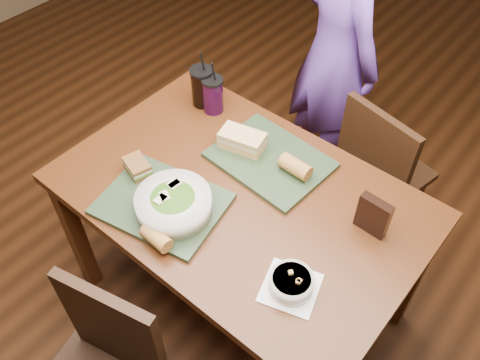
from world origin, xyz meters
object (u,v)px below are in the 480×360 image
object	(u,v)px
sandwich_near	(137,167)
baguette_far	(295,167)
tray_near	(162,204)
baguette_near	(156,238)
sandwich_far	(242,140)
cup_berry	(213,95)
chip_bag	(373,216)
dining_table	(240,209)
chair_far	(377,169)
salad_bowl	(174,203)
tray_far	(270,160)
diner	(335,54)
soup_bowl	(291,283)
cup_cola	(202,87)

from	to	relation	value
sandwich_near	baguette_far	distance (m)	0.57
tray_near	baguette_near	size ratio (longest dim) A/B	3.92
sandwich_near	sandwich_far	world-z (taller)	sandwich_far
cup_berry	baguette_near	bearing A→B (deg)	-63.02
sandwich_far	chip_bag	size ratio (longest dim) A/B	1.29
dining_table	chair_far	world-z (taller)	chair_far
sandwich_near	chair_far	bearing A→B (deg)	56.41
baguette_far	cup_berry	xyz separation A→B (m)	(-0.48, 0.09, 0.03)
cup_berry	dining_table	bearing A→B (deg)	-36.60
dining_table	salad_bowl	xyz separation A→B (m)	(-0.11, -0.22, 0.15)
sandwich_near	baguette_near	size ratio (longest dim) A/B	1.13
tray_far	chip_bag	size ratio (longest dim) A/B	2.90
sandwich_far	baguette_near	distance (m)	0.53
diner	cup_berry	xyz separation A→B (m)	(-0.16, -0.68, 0.08)
soup_bowl	sandwich_near	size ratio (longest dim) A/B	1.73
tray_far	cup_cola	world-z (taller)	cup_cola
chip_bag	sandwich_near	bearing A→B (deg)	-155.50
chip_bag	baguette_near	bearing A→B (deg)	-132.81
chair_far	cup_berry	size ratio (longest dim) A/B	3.50
dining_table	tray_far	world-z (taller)	tray_far
chair_far	diner	distance (m)	0.59
dining_table	diner	distance (m)	0.99
dining_table	salad_bowl	size ratio (longest dim) A/B	5.03
sandwich_far	cup_berry	distance (m)	0.27
cup_cola	chair_far	bearing A→B (deg)	30.99
baguette_near	cup_berry	world-z (taller)	cup_berry
sandwich_far	chip_bag	distance (m)	0.57
cup_berry	chip_bag	distance (m)	0.83
cup_cola	salad_bowl	bearing A→B (deg)	-56.47
sandwich_far	cup_berry	world-z (taller)	cup_berry
dining_table	baguette_near	distance (m)	0.38
tray_near	cup_cola	xyz separation A→B (m)	(-0.27, 0.51, 0.08)
sandwich_near	baguette_far	bearing A→B (deg)	39.35
sandwich_near	cup_cola	world-z (taller)	cup_cola
tray_far	sandwich_far	xyz separation A→B (m)	(-0.12, -0.02, 0.04)
diner	cup_berry	world-z (taller)	diner
cup_berry	sandwich_near	bearing A→B (deg)	-85.48
tray_near	cup_berry	xyz separation A→B (m)	(-0.21, 0.50, 0.07)
tray_far	sandwich_near	world-z (taller)	sandwich_near
diner	soup_bowl	world-z (taller)	diner
baguette_near	baguette_far	distance (m)	0.56
tray_near	sandwich_near	distance (m)	0.18
tray_far	baguette_far	size ratio (longest dim) A/B	3.51
baguette_far	chip_bag	xyz separation A→B (m)	(0.34, -0.04, 0.02)
tray_near	baguette_near	distance (m)	0.17
diner	chip_bag	distance (m)	1.04
sandwich_near	baguette_near	world-z (taller)	baguette_near
salad_bowl	baguette_near	xyz separation A→B (m)	(0.05, -0.13, -0.02)
chair_far	sandwich_near	bearing A→B (deg)	-123.59
diner	tray_near	size ratio (longest dim) A/B	3.54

